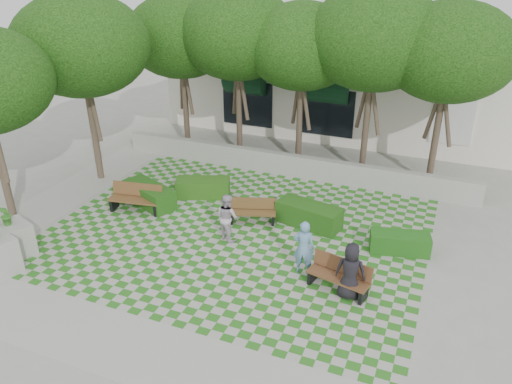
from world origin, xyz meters
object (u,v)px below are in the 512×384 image
at_px(bench_west, 136,199).
at_px(hedge_midright, 309,215).
at_px(bench_east, 339,276).
at_px(person_blue, 304,248).
at_px(planter_back, 12,238).
at_px(person_white, 227,217).
at_px(hedge_west, 149,195).
at_px(person_dark, 350,271).
at_px(bench_mid, 253,211).
at_px(hedge_east, 400,243).
at_px(hedge_midleft, 203,188).

distance_m(bench_west, hedge_midright, 6.15).
distance_m(bench_east, bench_west, 8.01).
relative_size(bench_east, person_blue, 1.07).
bearing_deg(planter_back, hedge_midright, 33.49).
bearing_deg(hedge_midright, person_white, -139.80).
distance_m(hedge_west, person_dark, 8.39).
distance_m(hedge_west, planter_back, 4.86).
distance_m(hedge_west, person_white, 3.86).
bearing_deg(hedge_midright, bench_east, -60.09).
relative_size(bench_east, person_white, 1.15).
height_order(person_blue, person_dark, person_blue).
distance_m(bench_mid, person_white, 1.40).
bearing_deg(bench_east, hedge_west, 175.45).
bearing_deg(bench_east, hedge_midright, 132.82).
distance_m(hedge_midright, person_white, 2.87).
bearing_deg(hedge_east, person_dark, -108.75).
height_order(hedge_midright, planter_back, planter_back).
bearing_deg(planter_back, bench_west, 64.79).
bearing_deg(bench_mid, person_dark, -54.05).
xyz_separation_m(bench_west, planter_back, (-1.81, -3.85, 0.09)).
bearing_deg(person_dark, person_blue, -27.68).
bearing_deg(hedge_east, person_blue, -137.82).
xyz_separation_m(hedge_east, hedge_midright, (-3.08, 0.53, 0.07)).
distance_m(hedge_midleft, hedge_west, 2.02).
xyz_separation_m(bench_west, hedge_east, (9.08, 0.79, -0.16)).
xyz_separation_m(bench_east, hedge_west, (-7.65, 2.40, -0.06)).
xyz_separation_m(hedge_east, person_white, (-5.24, -1.30, 0.48)).
relative_size(bench_mid, hedge_west, 0.77).
relative_size(hedge_midright, person_white, 1.38).
distance_m(bench_mid, person_blue, 3.35).
height_order(bench_east, planter_back, planter_back).
bearing_deg(hedge_west, person_dark, -18.09).
relative_size(bench_east, bench_mid, 1.08).
relative_size(hedge_midright, person_dark, 1.33).
height_order(bench_mid, hedge_east, bench_mid).
xyz_separation_m(bench_west, person_blue, (6.65, -1.41, 0.37)).
xyz_separation_m(bench_mid, person_blue, (2.49, -2.21, 0.44)).
relative_size(bench_mid, hedge_midleft, 0.84).
distance_m(bench_mid, hedge_east, 4.91).
distance_m(bench_east, person_dark, 0.54).
relative_size(bench_west, hedge_midright, 0.90).
xyz_separation_m(planter_back, person_white, (5.65, 3.34, 0.22)).
xyz_separation_m(person_blue, person_white, (-2.82, 0.90, -0.05)).
bearing_deg(hedge_west, person_white, -16.69).
height_order(planter_back, person_blue, planter_back).
height_order(hedge_east, hedge_midleft, hedge_midleft).
distance_m(planter_back, person_white, 6.56).
bearing_deg(bench_mid, planter_back, -160.87).
height_order(bench_east, hedge_east, bench_east).
bearing_deg(person_blue, person_dark, 150.70).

